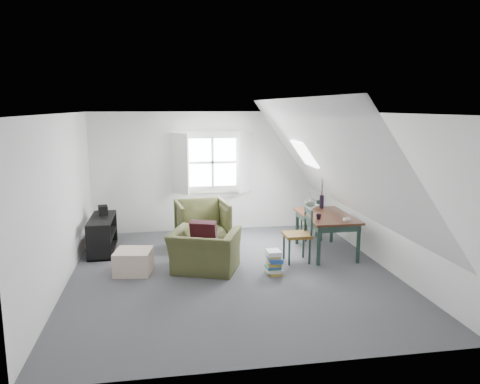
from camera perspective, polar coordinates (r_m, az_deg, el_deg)
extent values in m
plane|color=#454549|center=(7.51, -0.97, -9.87)|extent=(5.50, 5.50, 0.00)
plane|color=white|center=(7.05, -1.03, 9.57)|extent=(5.50, 5.50, 0.00)
plane|color=white|center=(9.87, -3.39, 2.49)|extent=(5.00, 0.00, 5.00)
plane|color=white|center=(4.55, 4.22, -6.88)|extent=(5.00, 0.00, 5.00)
plane|color=white|center=(7.25, -20.95, -1.05)|extent=(0.00, 5.50, 5.50)
plane|color=white|center=(7.94, 17.15, 0.12)|extent=(0.00, 5.50, 5.50)
plane|color=white|center=(7.04, -13.62, 3.36)|extent=(3.19, 5.50, 4.48)
plane|color=white|center=(7.48, 10.83, 3.87)|extent=(3.19, 5.50, 4.48)
cube|color=white|center=(9.82, -3.39, 3.63)|extent=(1.30, 0.04, 1.30)
cube|color=white|center=(9.62, -7.32, 3.42)|extent=(0.35, 0.35, 1.25)
cube|color=white|center=(9.76, 0.69, 3.61)|extent=(0.35, 0.35, 1.25)
cube|color=white|center=(9.81, -3.38, 3.63)|extent=(1.00, 0.02, 1.00)
cube|color=white|center=(9.79, -3.37, 3.61)|extent=(1.08, 0.04, 0.05)
cube|color=white|center=(9.79, -3.37, 3.61)|extent=(0.05, 0.04, 1.08)
cube|color=white|center=(8.71, 7.86, 4.65)|extent=(0.35, 0.75, 0.47)
imported|color=#3F4221|center=(7.63, -4.28, -9.57)|extent=(1.28, 1.21, 0.67)
imported|color=#3F4221|center=(8.96, -4.58, -6.52)|extent=(1.03, 1.05, 0.87)
cube|color=#390F18|center=(7.60, -4.44, -5.03)|extent=(0.48, 0.38, 0.44)
cube|color=#BFA48E|center=(7.66, -12.86, -8.27)|extent=(0.63, 0.63, 0.37)
cube|color=#351C12|center=(8.47, 10.49, -2.87)|extent=(0.84, 1.40, 0.04)
cube|color=#1F332B|center=(8.49, 10.47, -3.36)|extent=(0.75, 1.31, 0.11)
cylinder|color=#1F332B|center=(7.88, 9.58, -6.50)|extent=(0.07, 0.07, 0.66)
cylinder|color=#1F332B|center=(8.13, 14.23, -6.15)|extent=(0.07, 0.07, 0.66)
cylinder|color=#1F332B|center=(9.03, 6.98, -4.25)|extent=(0.07, 0.07, 0.66)
cylinder|color=#1F332B|center=(9.25, 11.11, -4.02)|extent=(0.07, 0.07, 0.66)
sphere|color=silver|center=(8.81, 8.60, -1.38)|extent=(0.22, 0.22, 0.22)
cylinder|color=silver|center=(8.78, 8.63, -0.48)|extent=(0.07, 0.07, 0.12)
cylinder|color=black|center=(8.98, 9.92, -1.16)|extent=(0.08, 0.08, 0.25)
cylinder|color=#3F2D1E|center=(8.93, 9.98, 0.57)|extent=(0.03, 0.05, 0.45)
cylinder|color=#3F2D1E|center=(8.95, 10.05, 0.59)|extent=(0.04, 0.06, 0.45)
cylinder|color=#3F2D1E|center=(8.92, 9.94, 0.56)|extent=(0.05, 0.08, 0.45)
imported|color=black|center=(8.11, 9.55, -3.30)|extent=(0.11, 0.11, 0.09)
cube|color=white|center=(8.13, 12.90, -3.25)|extent=(0.12, 0.09, 0.04)
cube|color=brown|center=(9.36, 8.72, -3.24)|extent=(0.39, 0.39, 0.05)
cylinder|color=#1F332B|center=(9.61, 9.29, -4.24)|extent=(0.03, 0.03, 0.40)
cylinder|color=#1F332B|center=(9.32, 9.91, -4.71)|extent=(0.03, 0.03, 0.40)
cylinder|color=#1F332B|center=(9.51, 7.49, -4.34)|extent=(0.03, 0.03, 0.40)
cylinder|color=#1F332B|center=(9.22, 8.06, -4.82)|extent=(0.03, 0.03, 0.40)
cylinder|color=#1F332B|center=(9.20, 10.03, -2.21)|extent=(0.03, 0.03, 0.42)
cylinder|color=#1F332B|center=(9.10, 8.16, -2.30)|extent=(0.03, 0.03, 0.42)
cube|color=#1F332B|center=(9.12, 9.13, -1.23)|extent=(0.31, 0.03, 0.07)
cube|color=#1F332B|center=(9.14, 9.11, -1.97)|extent=(0.31, 0.03, 0.06)
cube|color=brown|center=(7.98, 6.94, -5.22)|extent=(0.43, 0.43, 0.05)
cylinder|color=#1F332B|center=(8.16, 5.37, -6.61)|extent=(0.04, 0.04, 0.44)
cylinder|color=#1F332B|center=(8.26, 7.73, -6.46)|extent=(0.04, 0.04, 0.44)
cylinder|color=#1F332B|center=(7.84, 6.03, -7.34)|extent=(0.04, 0.04, 0.44)
cylinder|color=#1F332B|center=(7.94, 8.48, -7.17)|extent=(0.04, 0.04, 0.44)
cylinder|color=#1F332B|center=(8.14, 7.95, -3.29)|extent=(0.04, 0.04, 0.46)
cylinder|color=#1F332B|center=(7.82, 8.72, -3.88)|extent=(0.04, 0.04, 0.46)
cube|color=#1F332B|center=(7.94, 8.36, -2.28)|extent=(0.03, 0.35, 0.08)
cube|color=#1F332B|center=(7.97, 8.34, -3.22)|extent=(0.03, 0.35, 0.06)
cube|color=black|center=(8.97, -16.33, -6.81)|extent=(0.41, 1.23, 0.03)
cube|color=black|center=(8.89, -16.42, -5.01)|extent=(0.41, 1.23, 0.03)
cube|color=black|center=(8.81, -16.52, -3.09)|extent=(0.41, 1.23, 0.03)
cube|color=black|center=(8.32, -16.90, -6.09)|extent=(0.41, 0.03, 0.61)
cube|color=black|center=(9.46, -16.01, -4.07)|extent=(0.41, 0.03, 0.61)
cube|color=#264C99|center=(8.59, -16.64, -6.79)|extent=(0.18, 0.20, 0.22)
cube|color=red|center=(9.03, -16.29, -5.94)|extent=(0.18, 0.25, 0.22)
cube|color=white|center=(8.66, -16.62, -4.58)|extent=(0.18, 0.22, 0.20)
cube|color=black|center=(9.04, -16.37, -2.17)|extent=(0.20, 0.25, 0.18)
cube|color=#B29933|center=(7.50, 4.29, -9.79)|extent=(0.20, 0.26, 0.03)
cube|color=white|center=(7.50, 4.06, -9.54)|extent=(0.26, 0.29, 0.03)
cube|color=white|center=(7.48, 4.37, -9.33)|extent=(0.21, 0.28, 0.03)
cube|color=#337F4C|center=(7.46, 3.99, -9.13)|extent=(0.21, 0.27, 0.03)
cube|color=#264C99|center=(7.44, 4.20, -8.99)|extent=(0.23, 0.30, 0.02)
cube|color=#B29933|center=(7.45, 4.15, -8.76)|extent=(0.20, 0.26, 0.02)
cube|color=#B29933|center=(7.46, 4.17, -8.51)|extent=(0.23, 0.29, 0.03)
cube|color=#264C99|center=(7.42, 4.42, -8.34)|extent=(0.23, 0.30, 0.04)
cube|color=#264C99|center=(7.40, 4.27, -8.11)|extent=(0.24, 0.29, 0.03)
cube|color=#B29933|center=(7.44, 4.14, -7.75)|extent=(0.21, 0.27, 0.03)
cube|color=white|center=(7.42, 4.07, -7.51)|extent=(0.22, 0.25, 0.04)
cube|color=white|center=(7.41, 4.10, -7.23)|extent=(0.22, 0.26, 0.03)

